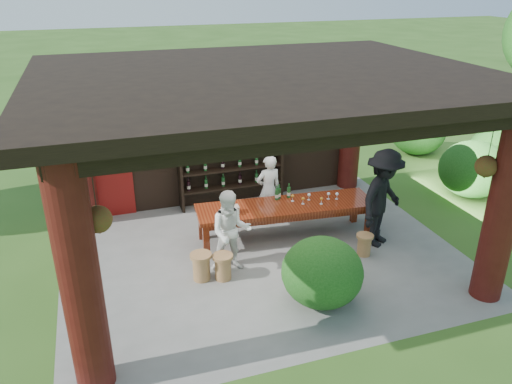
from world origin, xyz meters
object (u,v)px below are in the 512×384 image
object	(u,v)px
guest_man	(383,198)
stool_near_right	(364,244)
host	(268,190)
tasting_table	(286,210)
napkin_basket	(232,210)
wine_shelf	(231,160)
guest_woman	(231,232)
stool_near_left	(223,266)
stool_far_left	(201,266)

from	to	relation	value
guest_man	stool_near_right	bearing A→B (deg)	179.29
host	guest_man	world-z (taller)	guest_man
tasting_table	napkin_basket	xyz separation A→B (m)	(-1.12, -0.03, 0.18)
wine_shelf	tasting_table	world-z (taller)	wine_shelf
guest_woman	guest_man	bearing A→B (deg)	10.63
stool_near_left	stool_near_right	xyz separation A→B (m)	(2.78, -0.05, -0.03)
tasting_table	stool_near_left	world-z (taller)	tasting_table
stool_far_left	host	xyz separation A→B (m)	(1.85, 1.70, 0.50)
tasting_table	guest_woman	bearing A→B (deg)	-149.90
stool_far_left	guest_woman	size ratio (longest dim) A/B	0.33
wine_shelf	stool_far_left	bearing A→B (deg)	-115.28
stool_near_right	host	xyz separation A→B (m)	(-1.29, 1.86, 0.54)
tasting_table	guest_man	xyz separation A→B (m)	(1.69, -0.80, 0.35)
stool_near_right	guest_woman	distance (m)	2.62
stool_near_left	host	xyz separation A→B (m)	(1.49, 1.81, 0.51)
stool_near_left	guest_man	distance (m)	3.36
stool_far_left	wine_shelf	bearing A→B (deg)	64.72
stool_far_left	guest_man	size ratio (longest dim) A/B	0.26
guest_man	wine_shelf	bearing A→B (deg)	97.14
stool_far_left	guest_man	xyz separation A→B (m)	(3.64, 0.15, 0.72)
wine_shelf	napkin_basket	distance (m)	2.08
tasting_table	host	bearing A→B (deg)	97.20
wine_shelf	stool_far_left	xyz separation A→B (m)	(-1.37, -2.91, -0.80)
stool_far_left	host	size ratio (longest dim) A/B	0.33
stool_near_right	stool_far_left	bearing A→B (deg)	177.16
stool_near_right	guest_man	world-z (taller)	guest_man
stool_near_right	napkin_basket	world-z (taller)	napkin_basket
host	napkin_basket	size ratio (longest dim) A/B	5.91
host	guest_woman	size ratio (longest dim) A/B	1.00
stool_near_left	guest_man	world-z (taller)	guest_man
host	stool_near_left	bearing A→B (deg)	45.31
guest_woman	stool_far_left	bearing A→B (deg)	-153.99
stool_near_right	guest_woman	size ratio (longest dim) A/B	0.28
stool_far_left	tasting_table	bearing A→B (deg)	25.90
stool_near_left	host	distance (m)	2.39
wine_shelf	guest_man	xyz separation A→B (m)	(2.27, -2.76, -0.08)
tasting_table	stool_near_right	bearing A→B (deg)	-42.60
wine_shelf	guest_woman	world-z (taller)	wine_shelf
guest_woman	guest_man	world-z (taller)	guest_man
wine_shelf	tasting_table	distance (m)	2.09
tasting_table	napkin_basket	bearing A→B (deg)	-178.61
stool_near_left	napkin_basket	bearing A→B (deg)	65.47
guest_woman	stool_near_left	bearing A→B (deg)	-120.02
stool_near_left	guest_man	bearing A→B (deg)	4.41
stool_near_right	napkin_basket	distance (m)	2.62
tasting_table	guest_man	size ratio (longest dim) A/B	1.84
guest_man	tasting_table	bearing A→B (deg)	122.55
tasting_table	guest_woman	world-z (taller)	guest_woman
stool_near_left	tasting_table	bearing A→B (deg)	33.55
stool_near_left	napkin_basket	distance (m)	1.26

